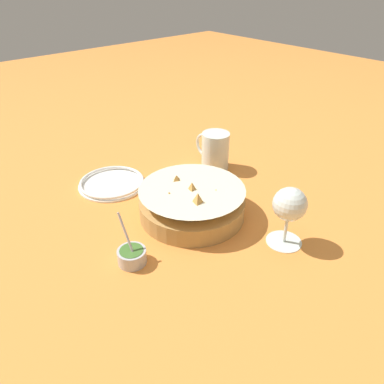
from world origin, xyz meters
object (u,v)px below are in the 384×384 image
Objects in this scene: sauce_cup at (132,255)px; beer_mug at (215,152)px; food_basket at (192,203)px; wine_glass at (290,207)px; side_plate at (112,183)px.

beer_mug is (0.19, -0.42, 0.03)m from sauce_cup.
beer_mug is at bearing -56.93° from food_basket.
wine_glass is 0.50m from side_plate.
side_plate is (0.47, 0.16, -0.09)m from wine_glass.
wine_glass reaches higher than beer_mug.
food_basket is 1.86× the size of wine_glass.
food_basket reaches higher than side_plate.
wine_glass is at bearing -120.31° from sauce_cup.
sauce_cup is 0.46m from beer_mug.
sauce_cup is at bearing 59.69° from wine_glass.
side_plate is (0.30, -0.13, -0.01)m from sauce_cup.
sauce_cup is 0.79× the size of wine_glass.
food_basket is at bearing -77.71° from sauce_cup.
wine_glass reaches higher than food_basket.
beer_mug is at bearing -20.29° from wine_glass.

